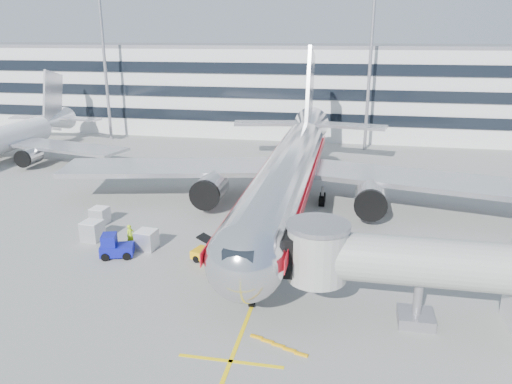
% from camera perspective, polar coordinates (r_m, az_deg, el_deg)
% --- Properties ---
extents(ground, '(180.00, 180.00, 0.00)m').
position_cam_1_polar(ground, '(41.16, 1.76, -7.35)').
color(ground, gray).
rests_on(ground, ground).
extents(lead_in_line, '(0.25, 70.00, 0.01)m').
position_cam_1_polar(lead_in_line, '(50.31, 3.61, -2.62)').
color(lead_in_line, yellow).
rests_on(lead_in_line, ground).
extents(stop_bar, '(6.00, 0.25, 0.01)m').
position_cam_1_polar(stop_bar, '(29.29, -2.93, -18.75)').
color(stop_bar, yellow).
rests_on(stop_bar, ground).
extents(main_jet, '(50.95, 48.70, 16.06)m').
position_cam_1_polar(main_jet, '(50.66, 3.95, 2.54)').
color(main_jet, silver).
rests_on(main_jet, ground).
extents(jet_bridge, '(17.80, 4.50, 7.00)m').
position_cam_1_polar(jet_bridge, '(32.46, 21.32, -8.23)').
color(jet_bridge, silver).
rests_on(jet_bridge, ground).
extents(terminal, '(150.00, 24.25, 15.60)m').
position_cam_1_polar(terminal, '(95.47, 7.56, 11.70)').
color(terminal, silver).
rests_on(terminal, ground).
extents(light_mast_west, '(2.40, 1.20, 25.45)m').
position_cam_1_polar(light_mast_west, '(88.86, -17.02, 15.26)').
color(light_mast_west, gray).
rests_on(light_mast_west, ground).
extents(light_mast_centre, '(2.40, 1.20, 25.45)m').
position_cam_1_polar(light_mast_centre, '(78.92, 13.00, 15.36)').
color(light_mast_centre, gray).
rests_on(light_mast_centre, ground).
extents(belt_loader, '(4.55, 2.75, 2.13)m').
position_cam_1_polar(belt_loader, '(39.86, -4.45, -7.31)').
color(belt_loader, '#F1A80A').
rests_on(belt_loader, ground).
extents(baggage_tug, '(2.94, 2.30, 1.96)m').
position_cam_1_polar(baggage_tug, '(42.30, -15.86, -6.08)').
color(baggage_tug, '#0D1291').
rests_on(baggage_tug, ground).
extents(cargo_container_left, '(1.75, 1.75, 1.72)m').
position_cam_1_polar(cargo_container_left, '(46.28, -18.21, -4.21)').
color(cargo_container_left, '#B9BCC1').
rests_on(cargo_container_left, ground).
extents(cargo_container_right, '(1.59, 1.59, 1.59)m').
position_cam_1_polar(cargo_container_right, '(49.99, -17.41, -2.59)').
color(cargo_container_right, '#B9BCC1').
rests_on(cargo_container_right, ground).
extents(cargo_container_front, '(1.70, 1.70, 1.66)m').
position_cam_1_polar(cargo_container_front, '(43.14, -12.38, -5.36)').
color(cargo_container_front, '#B9BCC1').
rests_on(cargo_container_front, ground).
extents(ramp_worker, '(0.76, 0.85, 1.95)m').
position_cam_1_polar(ramp_worker, '(43.92, -14.16, -4.87)').
color(ramp_worker, '#B1E317').
rests_on(ramp_worker, ground).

